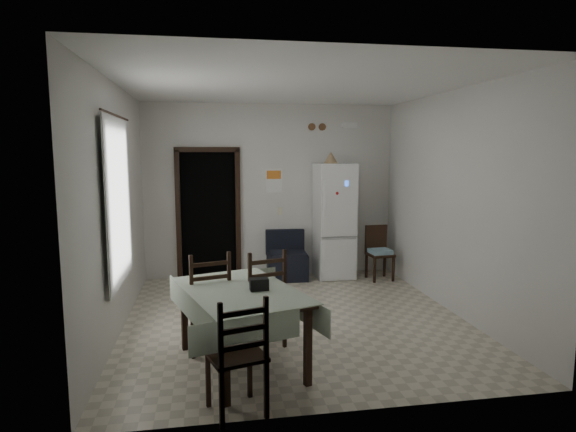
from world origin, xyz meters
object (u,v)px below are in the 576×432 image
(corner_chair, at_px, (380,253))
(dining_chair_near_head, at_px, (236,354))
(navy_seat, at_px, (287,255))
(dining_chair_far_left, at_px, (206,299))
(fridge, at_px, (334,221))
(dining_table, at_px, (241,328))
(dining_chair_far_right, at_px, (260,296))

(corner_chair, xyz_separation_m, dining_chair_near_head, (-2.59, -3.72, 0.06))
(navy_seat, distance_m, dining_chair_far_left, 3.00)
(dining_chair_near_head, bearing_deg, fridge, -131.05)
(dining_table, xyz_separation_m, dining_chair_far_right, (0.25, 0.52, 0.15))
(navy_seat, distance_m, dining_chair_far_right, 2.77)
(dining_chair_far_left, height_order, dining_chair_far_right, dining_chair_far_left)
(dining_chair_near_head, bearing_deg, dining_chair_far_right, -120.13)
(corner_chair, bearing_deg, fridge, 151.12)
(dining_table, xyz_separation_m, dining_chair_far_left, (-0.33, 0.51, 0.15))
(dining_chair_far_right, bearing_deg, corner_chair, -150.57)
(dining_table, relative_size, dining_chair_near_head, 1.49)
(corner_chair, bearing_deg, dining_chair_near_head, -129.43)
(fridge, height_order, corner_chair, fridge)
(navy_seat, bearing_deg, dining_table, -103.89)
(corner_chair, xyz_separation_m, dining_chair_far_right, (-2.24, -2.35, 0.10))
(navy_seat, bearing_deg, dining_chair_near_head, -101.68)
(fridge, relative_size, dining_chair_near_head, 1.91)
(dining_table, xyz_separation_m, dining_chair_near_head, (-0.10, -0.85, 0.11))
(dining_chair_far_left, distance_m, dining_chair_near_head, 1.38)
(dining_table, bearing_deg, dining_chair_far_right, 46.86)
(dining_chair_far_left, bearing_deg, dining_chair_far_right, 166.05)
(navy_seat, distance_m, corner_chair, 1.54)
(fridge, relative_size, corner_chair, 2.16)
(navy_seat, bearing_deg, fridge, 3.42)
(dining_chair_far_left, xyz_separation_m, dining_chair_far_right, (0.59, 0.01, -0.00))
(fridge, relative_size, dining_chair_far_right, 1.77)
(dining_table, distance_m, dining_chair_near_head, 0.86)
(fridge, distance_m, dining_chair_far_left, 3.45)
(navy_seat, bearing_deg, corner_chair, -8.46)
(navy_seat, height_order, dining_chair_far_right, dining_chair_far_right)
(fridge, bearing_deg, dining_table, -120.52)
(navy_seat, xyz_separation_m, dining_chair_near_head, (-1.09, -4.04, 0.11))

